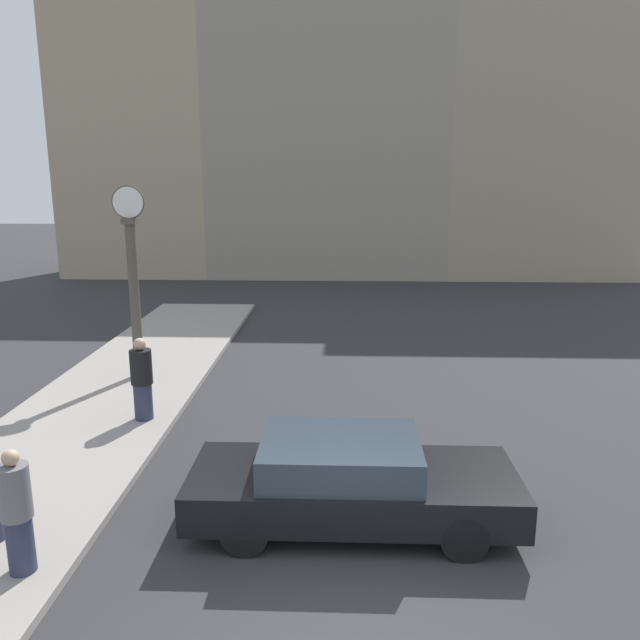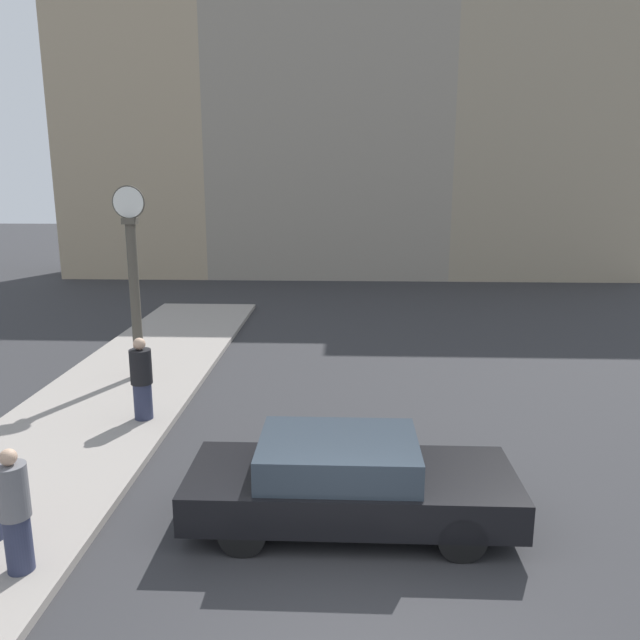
# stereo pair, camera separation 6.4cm
# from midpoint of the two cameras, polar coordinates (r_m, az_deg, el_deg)

# --- Properties ---
(ground_plane) EXTENTS (120.00, 120.00, 0.00)m
(ground_plane) POSITION_cam_midpoint_polar(r_m,az_deg,el_deg) (7.71, 3.07, -26.90)
(ground_plane) COLOR #2D2D30
(sidewalk_corner) EXTENTS (3.55, 19.51, 0.13)m
(sidewalk_corner) POSITION_cam_midpoint_polar(r_m,az_deg,el_deg) (15.43, -17.88, -6.09)
(sidewalk_corner) COLOR gray
(sidewalk_corner) RESTS_ON ground_plane
(building_row) EXTENTS (28.22, 5.00, 15.55)m
(building_row) POSITION_cam_midpoint_polar(r_m,az_deg,el_deg) (32.40, 3.12, 17.10)
(building_row) COLOR tan
(building_row) RESTS_ON ground_plane
(sedan_car) EXTENTS (4.68, 1.83, 1.32)m
(sedan_car) POSITION_cam_midpoint_polar(r_m,az_deg,el_deg) (9.25, 2.52, -14.49)
(sedan_car) COLOR black
(sedan_car) RESTS_ON ground_plane
(street_clock) EXTENTS (0.77, 0.31, 4.61)m
(street_clock) POSITION_cam_midpoint_polar(r_m,az_deg,el_deg) (15.63, -16.80, 3.54)
(street_clock) COLOR #4C473D
(street_clock) RESTS_ON sidewalk_corner
(pedestrian_grey_jacket) EXTENTS (0.38, 0.38, 1.63)m
(pedestrian_grey_jacket) POSITION_cam_midpoint_polar(r_m,az_deg,el_deg) (8.81, -26.17, -15.50)
(pedestrian_grey_jacket) COLOR #2D334C
(pedestrian_grey_jacket) RESTS_ON sidewalk_corner
(pedestrian_black_jacket) EXTENTS (0.43, 0.43, 1.69)m
(pedestrian_black_jacket) POSITION_cam_midpoint_polar(r_m,az_deg,el_deg) (13.08, -16.11, -5.27)
(pedestrian_black_jacket) COLOR #2D334C
(pedestrian_black_jacket) RESTS_ON sidewalk_corner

